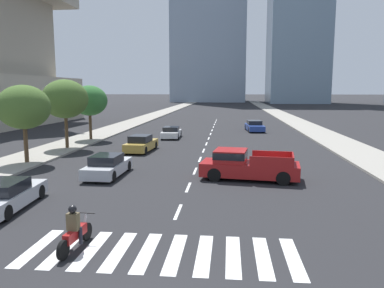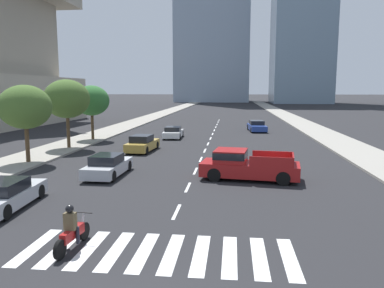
{
  "view_description": "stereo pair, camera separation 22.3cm",
  "coord_description": "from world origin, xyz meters",
  "px_view_note": "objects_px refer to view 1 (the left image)",
  "views": [
    {
      "loc": [
        2.05,
        -6.59,
        5.06
      ],
      "look_at": [
        0.0,
        14.46,
        2.0
      ],
      "focal_mm": 35.24,
      "sensor_mm": 36.0,
      "label": 1
    },
    {
      "loc": [
        2.28,
        -6.56,
        5.06
      ],
      "look_at": [
        0.0,
        14.46,
        2.0
      ],
      "focal_mm": 35.24,
      "sensor_mm": 36.0,
      "label": 2
    }
  ],
  "objects_px": {
    "sedan_white_0": "(171,133)",
    "street_tree_second": "(65,99)",
    "motorcycle_trailing": "(75,232)",
    "sedan_silver_4": "(6,196)",
    "pickup_truck": "(245,165)",
    "sedan_silver_1": "(108,166)",
    "street_tree_nearest": "(24,107)",
    "sedan_gold_2": "(141,144)",
    "sedan_blue_3": "(254,126)",
    "street_tree_third": "(89,101)"
  },
  "relations": [
    {
      "from": "sedan_white_0",
      "to": "street_tree_second",
      "type": "distance_m",
      "value": 11.99
    },
    {
      "from": "motorcycle_trailing",
      "to": "sedan_silver_4",
      "type": "xyz_separation_m",
      "value": [
        -4.6,
        3.71,
        -0.0
      ]
    },
    {
      "from": "pickup_truck",
      "to": "sedan_silver_1",
      "type": "bearing_deg",
      "value": 7.71
    },
    {
      "from": "sedan_silver_4",
      "to": "street_tree_second",
      "type": "xyz_separation_m",
      "value": [
        -4.32,
        15.93,
        3.7
      ]
    },
    {
      "from": "street_tree_nearest",
      "to": "street_tree_second",
      "type": "bearing_deg",
      "value": 90.0
    },
    {
      "from": "sedan_gold_2",
      "to": "sedan_silver_4",
      "type": "distance_m",
      "value": 15.61
    },
    {
      "from": "sedan_white_0",
      "to": "sedan_gold_2",
      "type": "xyz_separation_m",
      "value": [
        -1.17,
        -8.86,
        0.06
      ]
    },
    {
      "from": "motorcycle_trailing",
      "to": "pickup_truck",
      "type": "xyz_separation_m",
      "value": [
        5.76,
        10.18,
        0.23
      ]
    },
    {
      "from": "sedan_gold_2",
      "to": "street_tree_second",
      "type": "height_order",
      "value": "street_tree_second"
    },
    {
      "from": "sedan_silver_1",
      "to": "street_tree_nearest",
      "type": "relative_size",
      "value": 0.83
    },
    {
      "from": "motorcycle_trailing",
      "to": "sedan_white_0",
      "type": "xyz_separation_m",
      "value": [
        -1.19,
        28.02,
        -0.02
      ]
    },
    {
      "from": "motorcycle_trailing",
      "to": "sedan_blue_3",
      "type": "xyz_separation_m",
      "value": [
        7.98,
        35.56,
        0.02
      ]
    },
    {
      "from": "sedan_blue_3",
      "to": "street_tree_nearest",
      "type": "xyz_separation_m",
      "value": [
        -16.89,
        -22.43,
        3.29
      ]
    },
    {
      "from": "street_tree_nearest",
      "to": "street_tree_second",
      "type": "xyz_separation_m",
      "value": [
        0.0,
        6.51,
        0.39
      ]
    },
    {
      "from": "sedan_white_0",
      "to": "sedan_gold_2",
      "type": "bearing_deg",
      "value": 170.91
    },
    {
      "from": "motorcycle_trailing",
      "to": "sedan_blue_3",
      "type": "relative_size",
      "value": 0.43
    },
    {
      "from": "sedan_blue_3",
      "to": "sedan_white_0",
      "type": "bearing_deg",
      "value": -55.52
    },
    {
      "from": "sedan_white_0",
      "to": "street_tree_second",
      "type": "height_order",
      "value": "street_tree_second"
    },
    {
      "from": "motorcycle_trailing",
      "to": "pickup_truck",
      "type": "relative_size",
      "value": 0.37
    },
    {
      "from": "sedan_blue_3",
      "to": "sedan_silver_1",
      "type": "bearing_deg",
      "value": -26.93
    },
    {
      "from": "sedan_silver_1",
      "to": "sedan_gold_2",
      "type": "bearing_deg",
      "value": 2.03
    },
    {
      "from": "motorcycle_trailing",
      "to": "street_tree_nearest",
      "type": "height_order",
      "value": "street_tree_nearest"
    },
    {
      "from": "motorcycle_trailing",
      "to": "sedan_silver_1",
      "type": "bearing_deg",
      "value": 17.61
    },
    {
      "from": "street_tree_third",
      "to": "sedan_silver_1",
      "type": "bearing_deg",
      "value": -66.17
    },
    {
      "from": "pickup_truck",
      "to": "street_tree_second",
      "type": "height_order",
      "value": "street_tree_second"
    },
    {
      "from": "sedan_white_0",
      "to": "sedan_silver_1",
      "type": "bearing_deg",
      "value": 175.01
    },
    {
      "from": "pickup_truck",
      "to": "street_tree_third",
      "type": "relative_size",
      "value": 1.07
    },
    {
      "from": "sedan_silver_4",
      "to": "street_tree_nearest",
      "type": "bearing_deg",
      "value": 20.63
    },
    {
      "from": "pickup_truck",
      "to": "sedan_gold_2",
      "type": "distance_m",
      "value": 12.11
    },
    {
      "from": "sedan_blue_3",
      "to": "street_tree_nearest",
      "type": "distance_m",
      "value": 28.27
    },
    {
      "from": "sedan_gold_2",
      "to": "sedan_silver_4",
      "type": "bearing_deg",
      "value": 176.43
    },
    {
      "from": "sedan_silver_1",
      "to": "street_tree_nearest",
      "type": "bearing_deg",
      "value": 67.46
    },
    {
      "from": "street_tree_second",
      "to": "sedan_blue_3",
      "type": "bearing_deg",
      "value": 43.29
    },
    {
      "from": "sedan_blue_3",
      "to": "sedan_gold_2",
      "type": "bearing_deg",
      "value": -37.19
    },
    {
      "from": "street_tree_nearest",
      "to": "sedan_blue_3",
      "type": "bearing_deg",
      "value": 53.01
    },
    {
      "from": "pickup_truck",
      "to": "street_tree_nearest",
      "type": "distance_m",
      "value": 15.28
    },
    {
      "from": "sedan_gold_2",
      "to": "sedan_silver_4",
      "type": "xyz_separation_m",
      "value": [
        -2.24,
        -15.45,
        -0.04
      ]
    },
    {
      "from": "sedan_silver_1",
      "to": "street_tree_third",
      "type": "xyz_separation_m",
      "value": [
        -6.65,
        15.06,
        3.38
      ]
    },
    {
      "from": "sedan_silver_1",
      "to": "street_tree_second",
      "type": "height_order",
      "value": "street_tree_second"
    },
    {
      "from": "sedan_white_0",
      "to": "pickup_truck",
      "type": "bearing_deg",
      "value": -160.27
    },
    {
      "from": "sedan_silver_1",
      "to": "sedan_blue_3",
      "type": "height_order",
      "value": "sedan_blue_3"
    },
    {
      "from": "pickup_truck",
      "to": "sedan_gold_2",
      "type": "relative_size",
      "value": 1.27
    },
    {
      "from": "pickup_truck",
      "to": "street_tree_third",
      "type": "xyz_separation_m",
      "value": [
        -14.68,
        15.06,
        3.16
      ]
    },
    {
      "from": "sedan_gold_2",
      "to": "street_tree_third",
      "type": "height_order",
      "value": "street_tree_third"
    },
    {
      "from": "pickup_truck",
      "to": "street_tree_second",
      "type": "relative_size",
      "value": 0.99
    },
    {
      "from": "sedan_blue_3",
      "to": "street_tree_nearest",
      "type": "bearing_deg",
      "value": -41.95
    },
    {
      "from": "pickup_truck",
      "to": "sedan_silver_1",
      "type": "distance_m",
      "value": 8.03
    },
    {
      "from": "sedan_white_0",
      "to": "street_tree_third",
      "type": "bearing_deg",
      "value": 108.24
    },
    {
      "from": "sedan_white_0",
      "to": "sedan_blue_3",
      "type": "height_order",
      "value": "sedan_blue_3"
    },
    {
      "from": "sedan_silver_1",
      "to": "street_tree_third",
      "type": "relative_size",
      "value": 0.82
    }
  ]
}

